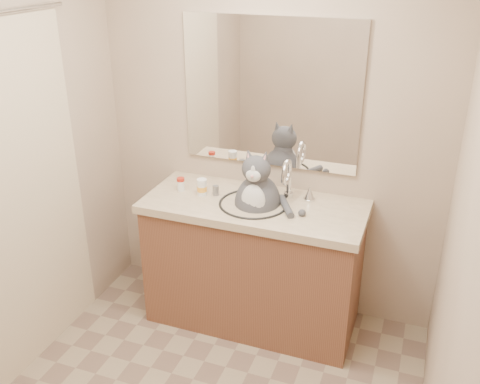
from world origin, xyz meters
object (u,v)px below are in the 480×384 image
at_px(pill_bottle_redcap, 181,184).
at_px(grey_canister, 216,190).
at_px(cat, 257,200).
at_px(pill_bottle_orange, 202,187).

relative_size(pill_bottle_redcap, grey_canister, 1.37).
distance_m(cat, pill_bottle_redcap, 0.51).
relative_size(pill_bottle_redcap, pill_bottle_orange, 0.81).
height_order(cat, grey_canister, cat).
distance_m(pill_bottle_orange, grey_canister, 0.09).
bearing_deg(pill_bottle_redcap, cat, -1.45).
bearing_deg(grey_canister, cat, -5.13).
height_order(cat, pill_bottle_redcap, cat).
distance_m(cat, pill_bottle_orange, 0.36).
relative_size(cat, pill_bottle_redcap, 6.56).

